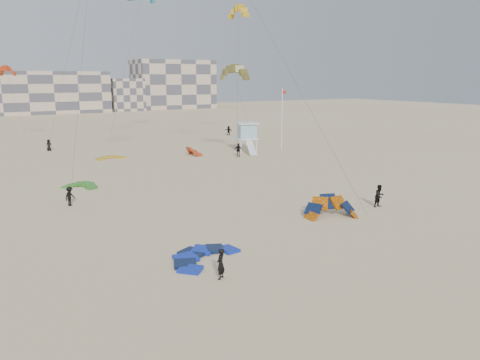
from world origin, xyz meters
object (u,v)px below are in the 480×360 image
kite_ground_blue (204,259)px  kite_ground_orange (331,217)px  kitesurfer_main (221,264)px  lifeguard_tower_near (247,137)px

kite_ground_blue → kite_ground_orange: size_ratio=1.08×
kitesurfer_main → lifeguard_tower_near: size_ratio=0.27×
kite_ground_orange → lifeguard_tower_near: (10.91, 29.72, 2.00)m
kite_ground_orange → lifeguard_tower_near: size_ratio=0.66×
kite_ground_blue → kite_ground_orange: bearing=-13.8°
kite_ground_blue → kite_ground_orange: 11.94m
kite_ground_blue → lifeguard_tower_near: 39.47m
kite_ground_orange → kite_ground_blue: bearing=-147.9°
kite_ground_blue → lifeguard_tower_near: size_ratio=0.72×
kitesurfer_main → kite_ground_blue: bearing=-136.8°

